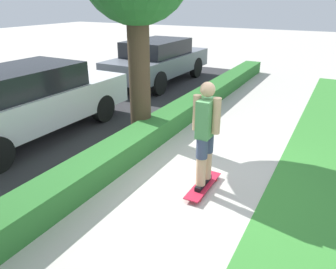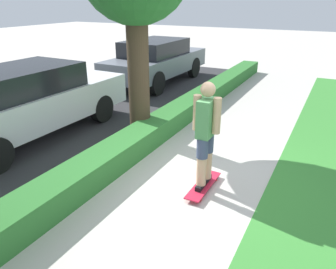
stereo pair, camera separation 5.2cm
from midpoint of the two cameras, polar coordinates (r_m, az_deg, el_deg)
ground_plane at (r=5.58m, az=6.24°, el=-7.98°), size 60.00×60.00×0.00m
street_asphalt at (r=7.96m, az=-22.90°, el=-0.02°), size 18.37×5.00×0.01m
hedge_row at (r=6.17m, az=-7.53°, el=-2.64°), size 18.37×0.60×0.43m
skateboard at (r=5.31m, az=6.42°, el=-8.81°), size 0.98×0.24×0.08m
skater_person at (r=4.90m, az=6.87°, el=0.23°), size 0.50×0.43×1.66m
parked_car_middle at (r=7.61m, az=-23.18°, el=5.42°), size 4.77×1.82×1.54m
parked_car_rear at (r=11.86m, az=-1.53°, el=12.83°), size 4.68×1.82×1.51m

